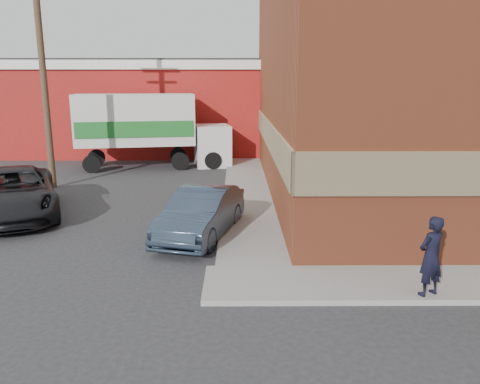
% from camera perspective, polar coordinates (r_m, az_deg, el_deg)
% --- Properties ---
extents(ground, '(90.00, 90.00, 0.00)m').
position_cam_1_polar(ground, '(11.08, -1.48, -9.55)').
color(ground, '#28282B').
rests_on(ground, ground).
extents(brick_building, '(14.25, 18.25, 9.36)m').
position_cam_1_polar(brick_building, '(20.93, 23.60, 13.19)').
color(brick_building, brown).
rests_on(brick_building, ground).
extents(sidewalk_west, '(1.80, 18.00, 0.12)m').
position_cam_1_polar(sidewalk_west, '(19.68, 0.76, 0.77)').
color(sidewalk_west, gray).
rests_on(sidewalk_west, ground).
extents(warehouse, '(16.30, 8.30, 5.60)m').
position_cam_1_polar(warehouse, '(30.89, -12.16, 10.13)').
color(warehouse, maroon).
rests_on(warehouse, ground).
extents(utility_pole, '(2.00, 0.26, 9.00)m').
position_cam_1_polar(utility_pole, '(20.72, -22.89, 13.44)').
color(utility_pole, brown).
rests_on(utility_pole, ground).
extents(man, '(0.71, 0.62, 1.64)m').
position_cam_1_polar(man, '(10.04, 22.25, -7.26)').
color(man, black).
rests_on(man, sidewalk_south).
extents(sedan, '(2.50, 4.43, 1.38)m').
position_cam_1_polar(sedan, '(13.28, -4.75, -2.56)').
color(sedan, '#2F3C4E').
rests_on(sedan, ground).
extents(suv_a, '(4.68, 6.20, 1.57)m').
position_cam_1_polar(suv_a, '(16.95, -25.94, -0.09)').
color(suv_a, black).
rests_on(suv_a, ground).
extents(box_truck, '(7.87, 3.54, 3.75)m').
position_cam_1_polar(box_truck, '(24.48, -10.87, 7.95)').
color(box_truck, silver).
rests_on(box_truck, ground).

